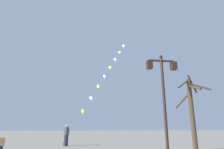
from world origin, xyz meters
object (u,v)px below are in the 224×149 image
(twin_lantern_lamp_post, at_px, (163,85))
(kite_flyer, at_px, (66,135))
(kite_train, at_px, (104,76))
(bare_tree, at_px, (192,109))

(twin_lantern_lamp_post, bearing_deg, kite_flyer, 122.69)
(kite_train, bearing_deg, bare_tree, -65.28)
(kite_train, distance_m, bare_tree, 13.20)
(kite_train, height_order, bare_tree, kite_train)
(twin_lantern_lamp_post, height_order, bare_tree, bare_tree)
(kite_train, bearing_deg, twin_lantern_lamp_post, -83.99)
(kite_flyer, height_order, bare_tree, bare_tree)
(kite_flyer, distance_m, bare_tree, 10.08)
(kite_flyer, bearing_deg, twin_lantern_lamp_post, -116.10)
(bare_tree, bearing_deg, kite_train, 114.72)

